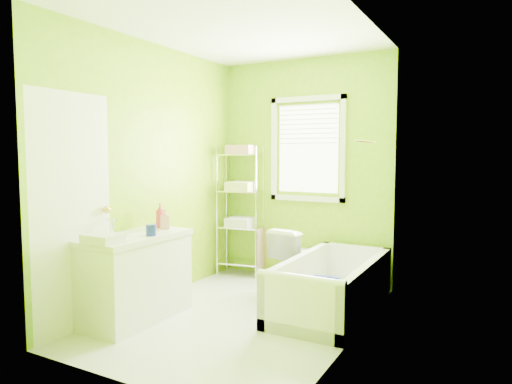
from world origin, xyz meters
The scene contains 9 objects.
ground centered at (0.00, 0.00, 0.00)m, with size 2.90×2.90×0.00m, color silver.
room_envelope centered at (0.00, 0.00, 1.55)m, with size 2.14×2.94×2.62m.
window centered at (0.05, 1.42, 1.61)m, with size 0.92×0.05×1.22m.
door centered at (-1.04, -1.00, 1.00)m, with size 0.09×0.80×2.00m.
right_wall_decor centered at (1.04, -0.02, 1.32)m, with size 0.04×1.48×1.17m.
bathtub centered at (0.67, 0.53, 0.17)m, with size 0.76×1.63×0.53m.
toilet centered at (0.09, 1.05, 0.34)m, with size 0.38×0.67×0.68m, color white.
vanity centered at (-0.80, -0.54, 0.42)m, with size 0.53×1.04×1.01m.
wire_shelf_unit centered at (-0.75, 1.28, 0.97)m, with size 0.58×0.47×1.60m.
Camera 1 is at (2.08, -3.55, 1.49)m, focal length 32.00 mm.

